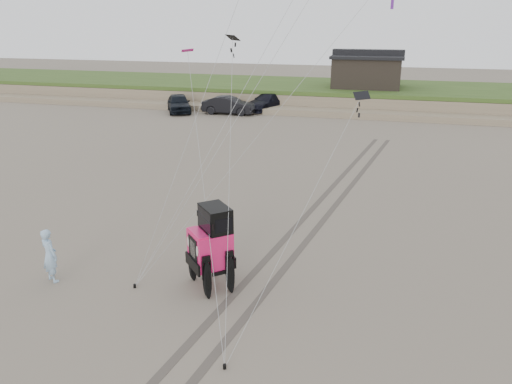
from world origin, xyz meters
TOP-DOWN VIEW (x-y plane):
  - ground at (0.00, 0.00)m, footprint 160.00×160.00m
  - dune_ridge at (0.00, 37.50)m, footprint 160.00×14.25m
  - cabin at (2.00, 37.00)m, footprint 6.40×5.40m
  - truck_a at (-13.36, 29.07)m, footprint 3.80×4.92m
  - truck_b at (-8.87, 29.33)m, footprint 4.55×1.62m
  - truck_c at (-6.12, 31.95)m, footprint 4.05×5.59m
  - jeep at (-0.17, 1.55)m, footprint 5.57×5.40m
  - man at (-4.97, 0.54)m, footprint 0.74×0.63m
  - stake_main at (-2.34, 0.81)m, footprint 0.08×0.08m
  - stake_aux at (1.45, -1.95)m, footprint 0.08×0.08m
  - tire_tracks at (2.00, 8.00)m, footprint 5.22×29.74m

SIDE VIEW (x-z plane):
  - ground at x=0.00m, z-range 0.00..0.00m
  - tire_tracks at x=2.00m, z-range 0.00..0.01m
  - stake_main at x=-2.34m, z-range 0.00..0.12m
  - stake_aux at x=1.45m, z-range 0.00..0.12m
  - truck_b at x=-8.87m, z-range 0.00..1.49m
  - truck_c at x=-6.12m, z-range 0.00..1.50m
  - truck_a at x=-13.36m, z-range 0.00..1.56m
  - dune_ridge at x=0.00m, z-range -0.04..1.68m
  - man at x=-4.97m, z-range 0.00..1.71m
  - jeep at x=-0.17m, z-range 0.00..2.02m
  - cabin at x=2.00m, z-range 1.56..4.91m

